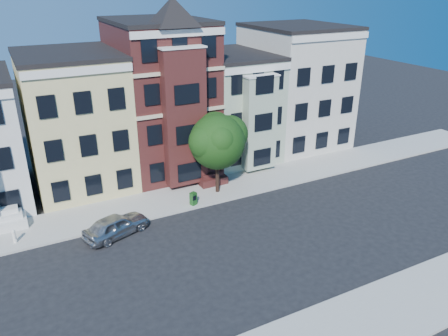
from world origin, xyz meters
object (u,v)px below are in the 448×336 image
fire_hydrant (15,237)px  newspaper_box (193,199)px  street_tree (217,145)px  parked_car (116,225)px

fire_hydrant → newspaper_box: bearing=-2.5°
street_tree → fire_hydrant: bearing=-177.6°
parked_car → newspaper_box: size_ratio=4.50×
street_tree → parked_car: size_ratio=1.77×
newspaper_box → fire_hydrant: 11.75m
street_tree → fire_hydrant: size_ratio=10.61×
street_tree → newspaper_box: street_tree is taller
parked_car → street_tree: bearing=-92.9°
street_tree → newspaper_box: bearing=-155.9°
newspaper_box → fire_hydrant: newspaper_box is taller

